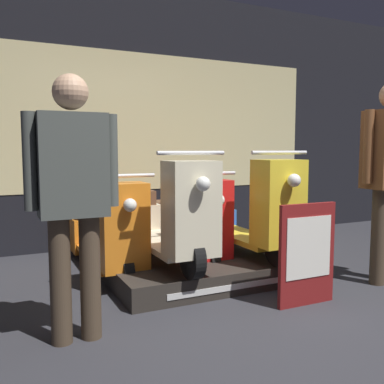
{
  "coord_description": "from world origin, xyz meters",
  "views": [
    {
      "loc": [
        -1.87,
        -2.06,
        1.21
      ],
      "look_at": [
        -0.02,
        1.84,
        0.78
      ],
      "focal_mm": 40.0,
      "sensor_mm": 36.0,
      "label": 1
    }
  ],
  "objects": [
    {
      "name": "scooter_display_left",
      "position": [
        -0.46,
        1.51,
        0.58
      ],
      "size": [
        0.56,
        1.77,
        1.0
      ],
      "color": "black",
      "rests_on": "display_platform"
    },
    {
      "name": "shop_wall_back",
      "position": [
        0.0,
        3.16,
        1.6
      ],
      "size": [
        8.36,
        0.09,
        3.2
      ],
      "color": "black",
      "rests_on": "ground_plane"
    },
    {
      "name": "price_sign_board",
      "position": [
        0.32,
        0.48,
        0.4
      ],
      "size": [
        0.52,
        0.04,
        0.8
      ],
      "color": "maroon",
      "rests_on": "ground_plane"
    },
    {
      "name": "display_platform",
      "position": [
        -0.05,
        1.58,
        0.1
      ],
      "size": [
        1.85,
        1.45,
        0.19
      ],
      "color": "#2D2823",
      "rests_on": "ground_plane"
    },
    {
      "name": "ground_plane",
      "position": [
        0.0,
        0.0,
        0.0
      ],
      "size": [
        30.0,
        30.0,
        0.0
      ],
      "primitive_type": "plane",
      "color": "#2D2D33"
    },
    {
      "name": "scooter_backrow_2",
      "position": [
        0.76,
        2.02,
        0.39
      ],
      "size": [
        0.56,
        1.77,
        1.0
      ],
      "color": "black",
      "rests_on": "ground_plane"
    },
    {
      "name": "scooter_display_right",
      "position": [
        0.37,
        1.51,
        0.58
      ],
      "size": [
        0.56,
        1.77,
        1.0
      ],
      "color": "black",
      "rests_on": "display_platform"
    },
    {
      "name": "scooter_backrow_1",
      "position": [
        -0.05,
        2.02,
        0.39
      ],
      "size": [
        0.56,
        1.77,
        1.0
      ],
      "color": "black",
      "rests_on": "ground_plane"
    },
    {
      "name": "person_left_browsing",
      "position": [
        -1.41,
        0.61,
        0.97
      ],
      "size": [
        0.57,
        0.23,
        1.66
      ],
      "color": "#473828",
      "rests_on": "ground_plane"
    },
    {
      "name": "scooter_backrow_0",
      "position": [
        -0.86,
        2.02,
        0.39
      ],
      "size": [
        0.56,
        1.77,
        1.0
      ],
      "color": "black",
      "rests_on": "ground_plane"
    }
  ]
}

